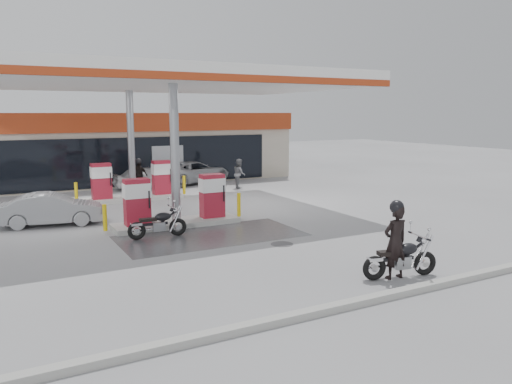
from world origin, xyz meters
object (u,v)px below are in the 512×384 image
main_motorcycle (401,259)px  hatchback_silver (52,209)px  biker_main (395,242)px  attendant (239,173)px  sedan_white (147,177)px  parked_car_right (193,172)px  pump_island_far (133,185)px  pump_island_near (176,206)px  biker_walking (139,176)px  parked_motorcycle (158,224)px

main_motorcycle → hatchback_silver: bearing=135.9°
biker_main → attendant: bearing=-100.2°
sedan_white → parked_car_right: parked_car_right is taller
main_motorcycle → attendant: bearing=90.8°
pump_island_far → hatchback_silver: 5.45m
pump_island_near → hatchback_silver: (-3.91, 2.20, -0.13)m
main_motorcycle → biker_walking: (-2.00, 16.42, 0.35)m
pump_island_near → parked_motorcycle: bearing=-128.1°
parked_motorcycle → attendant: size_ratio=1.22×
main_motorcycle → hatchback_silver: 12.35m
parked_motorcycle → hatchback_silver: size_ratio=0.55×
pump_island_near → main_motorcycle: 8.59m
biker_main → parked_car_right: 18.12m
attendant → sedan_white: bearing=79.9°
main_motorcycle → sedan_white: 17.32m
main_motorcycle → parked_motorcycle: main_motorcycle is taller
pump_island_near → parked_car_right: bearing=65.8°
pump_island_near → biker_main: biker_main is taller
pump_island_far → biker_walking: size_ratio=3.18×
biker_main → sedan_white: (-1.13, 17.23, -0.31)m
attendant → parked_car_right: 3.36m
sedan_white → parked_car_right: bearing=-74.4°
attendant → main_motorcycle: bearing=-174.9°
pump_island_near → attendant: 9.22m
biker_main → main_motorcycle: bearing=170.9°
pump_island_near → hatchback_silver: size_ratio=1.45×
parked_car_right → biker_walking: biker_walking is taller
pump_island_far → biker_walking: bearing=68.3°
attendant → hatchback_silver: (-9.91, -4.80, -0.21)m
hatchback_silver → parked_car_right: 11.47m
hatchback_silver → parked_car_right: size_ratio=0.76×
parked_motorcycle → biker_walking: (2.03, 9.75, 0.37)m
pump_island_near → parked_motorcycle: (-1.10, -1.40, -0.27)m
pump_island_near → biker_walking: 8.40m
hatchback_silver → pump_island_far: bearing=-35.1°
main_motorcycle → hatchback_silver: hatchback_silver is taller
pump_island_far → sedan_white: 3.59m
parked_motorcycle → main_motorcycle: bearing=-55.1°
parked_car_right → sedan_white: bearing=85.6°
biker_main → parked_motorcycle: 7.68m
main_motorcycle → biker_main: size_ratio=1.09×
biker_walking → hatchback_silver: bearing=-141.4°
parked_car_right → pump_island_near: bearing=135.8°
sedan_white → hatchback_silver: 8.92m
biker_main → pump_island_near: bearing=-69.1°
main_motorcycle → attendant: attendant is taller
biker_main → parked_car_right: (1.75, 18.03, -0.27)m
pump_island_near → parked_motorcycle: 1.80m
biker_main → attendant: (3.25, 15.03, -0.12)m
biker_main → sedan_white: biker_main is taller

